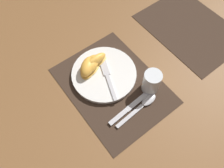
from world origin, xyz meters
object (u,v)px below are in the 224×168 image
object	(u,v)px
fork	(108,77)
knife	(130,108)
juice_glass	(151,83)
citrus_wedge_1	(91,65)
citrus_wedge_0	(95,62)
citrus_wedge_2	(88,67)
plate	(104,74)
spoon	(144,104)

from	to	relation	value
fork	knife	bearing A→B (deg)	-3.87
knife	juice_glass	bearing A→B (deg)	98.81
juice_glass	citrus_wedge_1	distance (m)	0.24
citrus_wedge_0	citrus_wedge_2	world-z (taller)	citrus_wedge_0
juice_glass	citrus_wedge_2	xyz separation A→B (m)	(-0.21, -0.15, -0.01)
citrus_wedge_0	knife	bearing A→B (deg)	-1.28
knife	citrus_wedge_0	distance (m)	0.23
fork	citrus_wedge_2	distance (m)	0.09
plate	citrus_wedge_0	size ratio (longest dim) A/B	2.27
knife	fork	bearing A→B (deg)	176.13
citrus_wedge_0	citrus_wedge_1	size ratio (longest dim) A/B	1.04
juice_glass	knife	world-z (taller)	juice_glass
plate	citrus_wedge_2	distance (m)	0.07
fork	spoon	bearing A→B (deg)	13.41
plate	fork	distance (m)	0.03
citrus_wedge_1	citrus_wedge_2	distance (m)	0.02
plate	citrus_wedge_0	xyz separation A→B (m)	(-0.05, -0.01, 0.03)
knife	citrus_wedge_2	bearing A→B (deg)	-171.93
plate	citrus_wedge_1	xyz separation A→B (m)	(-0.05, -0.02, 0.03)
fork	citrus_wedge_0	xyz separation A→B (m)	(-0.08, -0.00, 0.02)
plate	knife	bearing A→B (deg)	-3.52
knife	spoon	bearing A→B (deg)	67.38
juice_glass	citrus_wedge_2	distance (m)	0.25
juice_glass	spoon	xyz separation A→B (m)	(0.04, -0.06, -0.04)
plate	juice_glass	world-z (taller)	juice_glass
plate	knife	world-z (taller)	plate
plate	juice_glass	size ratio (longest dim) A/B	2.71
fork	citrus_wedge_2	world-z (taller)	citrus_wedge_2
spoon	citrus_wedge_1	world-z (taller)	citrus_wedge_1
juice_glass	citrus_wedge_0	world-z (taller)	juice_glass
citrus_wedge_0	juice_glass	bearing A→B (deg)	27.84
spoon	citrus_wedge_1	bearing A→B (deg)	-165.39
spoon	citrus_wedge_1	distance (m)	0.26
citrus_wedge_0	citrus_wedge_1	distance (m)	0.02
plate	knife	xyz separation A→B (m)	(0.17, -0.01, -0.01)
juice_glass	citrus_wedge_1	bearing A→B (deg)	-148.08
juice_glass	citrus_wedge_1	size ratio (longest dim) A/B	0.87
knife	spoon	world-z (taller)	spoon
spoon	citrus_wedge_2	world-z (taller)	citrus_wedge_2
fork	citrus_wedge_0	distance (m)	0.08
citrus_wedge_2	plate	bearing A→B (deg)	40.45
citrus_wedge_0	citrus_wedge_1	xyz separation A→B (m)	(0.00, -0.02, -0.00)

